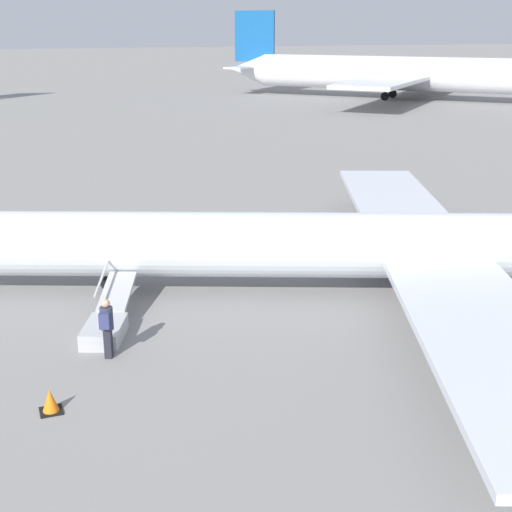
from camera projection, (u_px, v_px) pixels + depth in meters
name	position (u px, v px, depth m)	size (l,w,h in m)	color
ground_plane	(383.00, 293.00, 24.81)	(600.00, 600.00, 0.00)	gray
airplane_main	(413.00, 245.00, 24.26)	(33.17, 26.40, 5.85)	silver
airplane_taxiing_distant	(416.00, 74.00, 88.43)	(41.21, 42.32, 10.87)	silver
boarding_stairs	(107.00, 323.00, 21.38)	(2.43, 4.10, 1.53)	#B2B2B7
passenger	(107.00, 325.00, 19.65)	(0.44, 0.57, 1.74)	#23232D
traffic_cone_near_stairs	(50.00, 401.00, 17.08)	(0.54, 0.54, 0.59)	black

